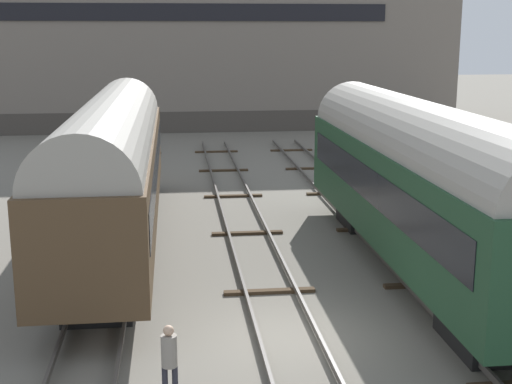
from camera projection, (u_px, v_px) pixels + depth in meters
ground_plane at (286, 337)px, 17.28m from camera, size 200.00×200.00×0.00m
track_left at (91, 341)px, 16.72m from camera, size 2.60×60.00×0.26m
track_middle at (286, 332)px, 17.25m from camera, size 2.60×60.00×0.26m
track_right at (470, 323)px, 17.78m from camera, size 2.60×60.00×0.26m
train_car_brown at (113, 161)px, 24.09m from camera, size 2.91×18.43×5.17m
train_car_green at (417, 176)px, 21.34m from camera, size 2.98×16.57×5.27m
person_worker at (169, 357)px, 14.06m from camera, size 0.32×0.32×1.65m
warehouse_building at (194, 24)px, 55.70m from camera, size 38.77×11.66×15.47m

